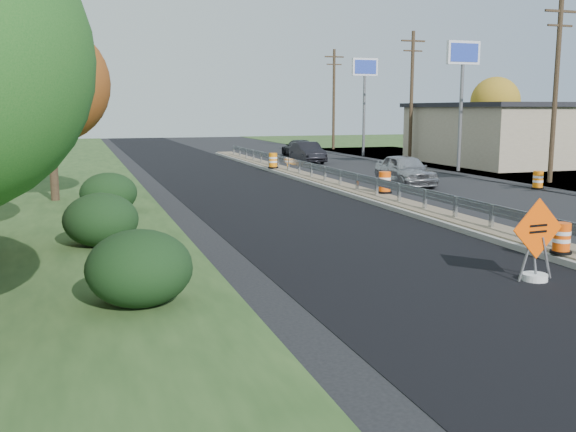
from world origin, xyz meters
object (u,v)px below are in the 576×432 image
object	(u,v)px
barrel_median_near	(562,239)
barrel_shoulder_near	(538,180)
car_dark_far	(299,148)
car_dark_mid	(308,152)
barrel_median_mid	(385,183)
car_silver	(405,170)
caution_sign	(536,260)
barrel_median_far	(273,161)

from	to	relation	value
barrel_median_near	barrel_shoulder_near	xyz separation A→B (m)	(9.69, 12.69, -0.19)
barrel_shoulder_near	car_dark_far	xyz separation A→B (m)	(-3.93, 24.03, 0.27)
barrel_median_near	barrel_shoulder_near	distance (m)	15.97
car_dark_far	car_dark_mid	bearing A→B (deg)	80.07
barrel_shoulder_near	barrel_median_mid	bearing A→B (deg)	-175.41
barrel_shoulder_near	barrel_median_near	bearing A→B (deg)	-127.35
barrel_median_near	car_silver	distance (m)	16.67
barrel_median_mid	caution_sign	bearing A→B (deg)	-102.41
barrel_median_far	barrel_median_mid	bearing A→B (deg)	-85.15
car_silver	car_dark_mid	world-z (taller)	car_silver
barrel_median_far	car_dark_mid	bearing A→B (deg)	53.14
barrel_median_mid	barrel_median_far	xyz separation A→B (m)	(-1.10, 12.97, -0.00)
barrel_median_mid	barrel_median_far	world-z (taller)	barrel_median_mid
car_silver	car_dark_far	bearing A→B (deg)	90.27
barrel_median_far	car_dark_far	size ratio (longest dim) A/B	0.20
caution_sign	barrel_median_far	bearing A→B (deg)	82.10
barrel_shoulder_near	barrel_median_far	bearing A→B (deg)	128.26
caution_sign	car_dark_far	size ratio (longest dim) A/B	0.40
barrel_median_near	car_dark_far	world-z (taller)	car_dark_far
barrel_shoulder_near	caution_sign	bearing A→B (deg)	-129.47
car_dark_far	barrel_shoulder_near	bearing A→B (deg)	102.37
barrel_shoulder_near	car_silver	bearing A→B (deg)	147.59
car_silver	barrel_median_near	bearing A→B (deg)	-100.73
barrel_median_mid	car_silver	distance (m)	5.21
caution_sign	barrel_median_near	world-z (taller)	caution_sign
car_dark_far	barrel_median_near	bearing A→B (deg)	84.17
barrel_shoulder_near	car_silver	distance (m)	6.37
caution_sign	car_dark_mid	xyz separation A→B (m)	(6.23, 32.14, 0.26)
caution_sign	car_dark_mid	distance (m)	32.74
barrel_median_far	car_dark_far	world-z (taller)	car_dark_far
caution_sign	car_silver	world-z (taller)	caution_sign
barrel_median_mid	barrel_median_near	bearing A→B (deg)	-95.24
barrel_median_near	barrel_median_mid	size ratio (longest dim) A/B	0.83
barrel_median_far	barrel_shoulder_near	xyz separation A→B (m)	(9.69, -12.29, -0.26)
barrel_median_far	car_silver	world-z (taller)	car_silver
caution_sign	barrel_median_mid	xyz separation A→B (m)	(2.92, 13.29, 0.20)
caution_sign	car_dark_far	bearing A→B (deg)	74.79
barrel_median_mid	car_silver	xyz separation A→B (m)	(3.22, 4.10, 0.10)
car_dark_mid	caution_sign	bearing A→B (deg)	-98.46
car_dark_far	barrel_median_far	bearing A→B (deg)	66.96
barrel_median_mid	barrel_median_far	bearing A→B (deg)	94.85
barrel_median_near	barrel_median_mid	world-z (taller)	barrel_median_mid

